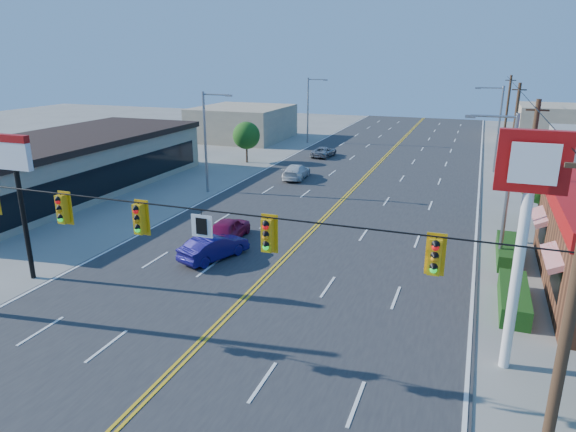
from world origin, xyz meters
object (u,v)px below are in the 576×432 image
(signal_span, at_px, (168,238))
(kfc_pylon, at_px, (527,205))
(car_magenta, at_px, (228,230))
(car_silver, at_px, (324,152))
(car_blue, at_px, (214,248))
(pizza_hut_sign, at_px, (17,177))
(car_white, at_px, (296,172))

(signal_span, relative_size, kfc_pylon, 2.86)
(signal_span, xyz_separation_m, car_magenta, (-4.08, 12.25, -4.19))
(kfc_pylon, bearing_deg, car_silver, 116.01)
(car_blue, xyz_separation_m, car_silver, (-2.72, 30.17, -0.13))
(signal_span, xyz_separation_m, car_silver, (-6.19, 39.47, -4.34))
(car_silver, bearing_deg, pizza_hut_sign, 88.68)
(signal_span, distance_m, car_silver, 40.19)
(car_blue, bearing_deg, pizza_hut_sign, 56.16)
(car_blue, height_order, car_silver, car_blue)
(car_blue, bearing_deg, car_silver, -64.24)
(car_white, bearing_deg, signal_span, 96.76)
(car_magenta, bearing_deg, kfc_pylon, 147.05)
(pizza_hut_sign, relative_size, car_magenta, 1.68)
(pizza_hut_sign, bearing_deg, signal_span, -20.19)
(car_blue, relative_size, car_white, 0.93)
(car_white, xyz_separation_m, car_silver, (-0.59, 10.72, -0.10))
(car_white, relative_size, car_silver, 1.13)
(pizza_hut_sign, xyz_separation_m, car_white, (5.29, 24.75, -4.54))
(car_magenta, distance_m, car_silver, 27.30)
(car_magenta, xyz_separation_m, car_blue, (0.62, -2.95, -0.02))
(car_magenta, height_order, car_silver, car_magenta)
(signal_span, height_order, pizza_hut_sign, signal_span)
(kfc_pylon, distance_m, car_silver, 39.85)
(car_white, bearing_deg, pizza_hut_sign, 73.69)
(kfc_pylon, height_order, car_white, kfc_pylon)
(signal_span, bearing_deg, kfc_pylon, 19.78)
(signal_span, bearing_deg, pizza_hut_sign, 159.81)
(car_magenta, distance_m, car_white, 16.56)
(signal_span, relative_size, car_silver, 6.22)
(kfc_pylon, xyz_separation_m, car_magenta, (-15.20, 8.25, -5.35))
(pizza_hut_sign, height_order, car_white, pizza_hut_sign)
(pizza_hut_sign, height_order, car_blue, pizza_hut_sign)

